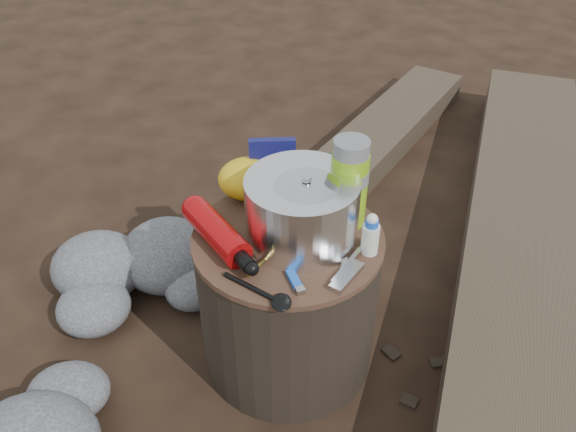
{
  "coord_description": "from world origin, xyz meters",
  "views": [
    {
      "loc": [
        -0.03,
        -1.08,
        1.31
      ],
      "look_at": [
        0.0,
        0.0,
        0.48
      ],
      "focal_mm": 36.91,
      "sensor_mm": 36.0,
      "label": 1
    }
  ],
  "objects_px": {
    "camping_pot": "(306,212)",
    "thermos": "(349,183)",
    "log_main": "(524,227)",
    "fuel_bottle": "(217,232)",
    "travel_mug": "(336,181)",
    "stump": "(288,299)"
  },
  "relations": [
    {
      "from": "camping_pot",
      "to": "travel_mug",
      "type": "bearing_deg",
      "value": 62.8
    },
    {
      "from": "stump",
      "to": "fuel_bottle",
      "type": "relative_size",
      "value": 1.64
    },
    {
      "from": "stump",
      "to": "log_main",
      "type": "relative_size",
      "value": 0.21
    },
    {
      "from": "log_main",
      "to": "fuel_bottle",
      "type": "height_order",
      "value": "fuel_bottle"
    },
    {
      "from": "camping_pot",
      "to": "thermos",
      "type": "bearing_deg",
      "value": 36.35
    },
    {
      "from": "stump",
      "to": "fuel_bottle",
      "type": "height_order",
      "value": "fuel_bottle"
    },
    {
      "from": "travel_mug",
      "to": "stump",
      "type": "bearing_deg",
      "value": -130.31
    },
    {
      "from": "camping_pot",
      "to": "travel_mug",
      "type": "distance_m",
      "value": 0.19
    },
    {
      "from": "thermos",
      "to": "travel_mug",
      "type": "bearing_deg",
      "value": 102.13
    },
    {
      "from": "log_main",
      "to": "travel_mug",
      "type": "relative_size",
      "value": 18.7
    },
    {
      "from": "camping_pot",
      "to": "thermos",
      "type": "distance_m",
      "value": 0.13
    },
    {
      "from": "log_main",
      "to": "travel_mug",
      "type": "height_order",
      "value": "travel_mug"
    },
    {
      "from": "log_main",
      "to": "fuel_bottle",
      "type": "bearing_deg",
      "value": -134.71
    },
    {
      "from": "thermos",
      "to": "log_main",
      "type": "bearing_deg",
      "value": 29.78
    },
    {
      "from": "log_main",
      "to": "travel_mug",
      "type": "distance_m",
      "value": 0.82
    },
    {
      "from": "log_main",
      "to": "travel_mug",
      "type": "xyz_separation_m",
      "value": [
        -0.67,
        -0.28,
        0.39
      ]
    },
    {
      "from": "stump",
      "to": "log_main",
      "type": "height_order",
      "value": "stump"
    },
    {
      "from": "stump",
      "to": "fuel_bottle",
      "type": "xyz_separation_m",
      "value": [
        -0.16,
        -0.02,
        0.24
      ]
    },
    {
      "from": "log_main",
      "to": "travel_mug",
      "type": "bearing_deg",
      "value": -136.85
    },
    {
      "from": "log_main",
      "to": "fuel_bottle",
      "type": "distance_m",
      "value": 1.12
    },
    {
      "from": "travel_mug",
      "to": "camping_pot",
      "type": "bearing_deg",
      "value": -117.2
    },
    {
      "from": "fuel_bottle",
      "to": "travel_mug",
      "type": "relative_size",
      "value": 2.44
    }
  ]
}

